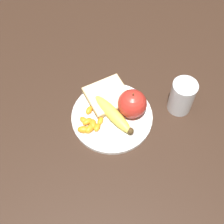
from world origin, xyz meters
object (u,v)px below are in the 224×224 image
object	(u,v)px
plate	(112,116)
jam_packet	(130,97)
juice_glass	(182,97)
banana	(114,114)
apple	(132,104)
fork	(106,117)
bread_slice	(108,96)

from	to	relation	value
plate	jam_packet	xyz separation A→B (m)	(-0.07, -0.04, 0.01)
juice_glass	banana	bearing A→B (deg)	-6.41
apple	fork	xyz separation A→B (m)	(0.08, -0.00, -0.04)
bread_slice	fork	bearing A→B (deg)	66.58
apple	banana	size ratio (longest dim) A/B	0.58
jam_packet	banana	bearing A→B (deg)	33.83
bread_slice	jam_packet	distance (m)	0.06
fork	apple	bearing A→B (deg)	-94.04
banana	fork	world-z (taller)	banana
banana	jam_packet	bearing A→B (deg)	-146.17
juice_glass	jam_packet	distance (m)	0.15
plate	fork	bearing A→B (deg)	0.75
apple	banana	xyz separation A→B (m)	(0.05, 0.00, -0.02)
apple	juice_glass	bearing A→B (deg)	170.16
apple	jam_packet	world-z (taller)	apple
juice_glass	apple	world-z (taller)	juice_glass
apple	bread_slice	world-z (taller)	apple
plate	apple	xyz separation A→B (m)	(-0.06, 0.01, 0.04)
jam_packet	fork	bearing A→B (deg)	22.50
apple	bread_slice	size ratio (longest dim) A/B	0.68
plate	apple	distance (m)	0.07
fork	jam_packet	world-z (taller)	jam_packet
jam_packet	plate	bearing A→B (deg)	27.56
plate	banana	bearing A→B (deg)	115.69
banana	apple	bearing A→B (deg)	-177.37
juice_glass	jam_packet	world-z (taller)	juice_glass
bread_slice	juice_glass	bearing A→B (deg)	154.57
juice_glass	apple	xyz separation A→B (m)	(0.14, -0.02, 0.00)
plate	bread_slice	xyz separation A→B (m)	(-0.01, -0.06, 0.02)
banana	fork	distance (m)	0.03
plate	juice_glass	xyz separation A→B (m)	(-0.20, 0.03, 0.04)
fork	plate	bearing A→B (deg)	-89.61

